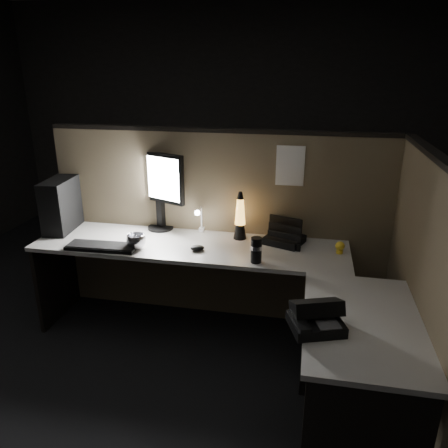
% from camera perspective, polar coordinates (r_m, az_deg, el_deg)
% --- Properties ---
extents(floor, '(6.00, 6.00, 0.00)m').
position_cam_1_polar(floor, '(3.06, -4.45, -19.95)').
color(floor, black).
rests_on(floor, ground).
extents(room_shell, '(6.00, 6.00, 6.00)m').
position_cam_1_polar(room_shell, '(2.38, -5.50, 11.59)').
color(room_shell, silver).
rests_on(room_shell, ground).
extents(partition_back, '(2.66, 0.06, 1.50)m').
position_cam_1_polar(partition_back, '(3.47, -0.65, -0.47)').
color(partition_back, brown).
rests_on(partition_back, ground).
extents(partition_right, '(0.06, 1.66, 1.50)m').
position_cam_1_polar(partition_right, '(2.72, 24.10, -8.37)').
color(partition_right, brown).
rests_on(partition_right, ground).
extents(desk, '(2.60, 1.60, 0.73)m').
position_cam_1_polar(desk, '(2.90, 0.05, -8.45)').
color(desk, beige).
rests_on(desk, ground).
extents(pc_tower, '(0.21, 0.40, 0.41)m').
position_cam_1_polar(pc_tower, '(3.66, -20.53, 2.34)').
color(pc_tower, black).
rests_on(pc_tower, desk).
extents(monitor, '(0.45, 0.23, 0.61)m').
position_cam_1_polar(monitor, '(3.45, -8.50, 5.23)').
color(monitor, black).
rests_on(monitor, desk).
extents(keyboard, '(0.51, 0.19, 0.02)m').
position_cam_1_polar(keyboard, '(3.25, -15.64, -2.87)').
color(keyboard, black).
rests_on(keyboard, desk).
extents(mouse, '(0.12, 0.10, 0.04)m').
position_cam_1_polar(mouse, '(3.10, -3.50, -3.14)').
color(mouse, black).
rests_on(mouse, desk).
extents(clip_lamp, '(0.04, 0.17, 0.21)m').
position_cam_1_polar(clip_lamp, '(3.36, -3.21, 0.73)').
color(clip_lamp, white).
rests_on(clip_lamp, desk).
extents(organizer, '(0.32, 0.30, 0.20)m').
position_cam_1_polar(organizer, '(3.25, 7.90, -1.68)').
color(organizer, black).
rests_on(organizer, desk).
extents(lava_lamp, '(0.10, 0.10, 0.36)m').
position_cam_1_polar(lava_lamp, '(3.26, 2.11, 0.60)').
color(lava_lamp, black).
rests_on(lava_lamp, desk).
extents(travel_mug, '(0.08, 0.08, 0.17)m').
position_cam_1_polar(travel_mug, '(2.89, 4.23, -3.41)').
color(travel_mug, black).
rests_on(travel_mug, desk).
extents(steel_mug, '(0.18, 0.18, 0.11)m').
position_cam_1_polar(steel_mug, '(3.17, -11.42, -2.26)').
color(steel_mug, '#BBBCC3').
rests_on(steel_mug, desk).
extents(figurine, '(0.06, 0.06, 0.06)m').
position_cam_1_polar(figurine, '(3.14, 14.91, -2.79)').
color(figurine, yellow).
rests_on(figurine, desk).
extents(pinned_paper, '(0.20, 0.00, 0.29)m').
position_cam_1_polar(pinned_paper, '(3.22, 8.64, 7.52)').
color(pinned_paper, white).
rests_on(pinned_paper, partition_back).
extents(desk_phone, '(0.31, 0.30, 0.15)m').
position_cam_1_polar(desk_phone, '(2.26, 11.84, -11.81)').
color(desk_phone, black).
rests_on(desk_phone, desk).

